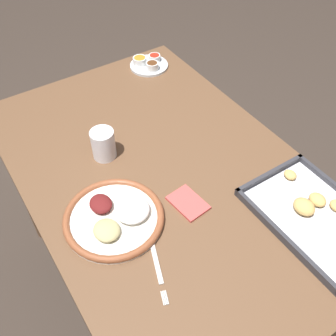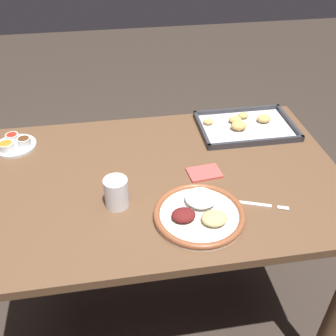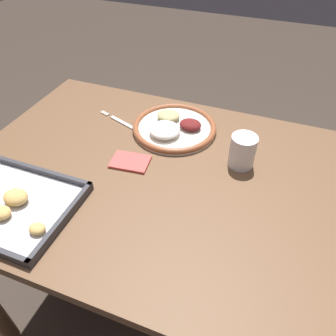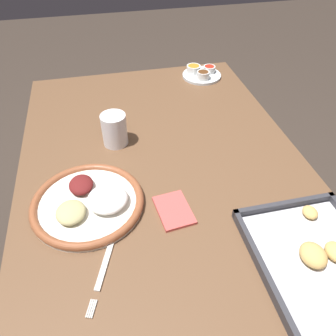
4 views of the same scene
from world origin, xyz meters
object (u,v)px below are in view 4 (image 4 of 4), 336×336
at_px(drinking_cup, 114,130).
at_px(napkin, 174,210).
at_px(fork, 106,260).
at_px(baking_tray, 328,271).
at_px(dinner_plate, 89,202).
at_px(saucer_plate, 201,73).

bearing_deg(drinking_cup, napkin, 19.70).
distance_m(fork, baking_tray, 0.46).
distance_m(dinner_plate, baking_tray, 0.55).
bearing_deg(fork, baking_tray, 93.54).
height_order(fork, baking_tray, baking_tray).
xyz_separation_m(drinking_cup, napkin, (0.30, 0.11, -0.04)).
height_order(saucer_plate, napkin, saucer_plate).
xyz_separation_m(dinner_plate, saucer_plate, (-0.60, 0.47, 0.00)).
distance_m(baking_tray, drinking_cup, 0.65).
distance_m(saucer_plate, drinking_cup, 0.52).
xyz_separation_m(fork, napkin, (-0.10, 0.17, 0.00)).
bearing_deg(baking_tray, fork, -106.48).
distance_m(saucer_plate, napkin, 0.72).
bearing_deg(saucer_plate, dinner_plate, -38.08).
distance_m(fork, saucer_plate, 0.88).
distance_m(dinner_plate, fork, 0.17).
height_order(fork, saucer_plate, saucer_plate).
bearing_deg(dinner_plate, baking_tray, 57.72).
bearing_deg(dinner_plate, drinking_cup, 159.31).
bearing_deg(fork, drinking_cup, -168.87).
relative_size(fork, saucer_plate, 1.38).
distance_m(dinner_plate, drinking_cup, 0.26).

